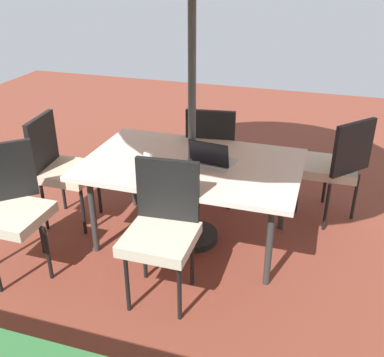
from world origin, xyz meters
TOP-DOWN VIEW (x-y plane):
  - ground_plane at (0.00, 0.00)m, footprint 10.00×10.00m
  - dining_table at (0.00, 0.00)m, footprint 1.70×1.09m
  - chair_southwest at (-1.10, -0.71)m, footprint 0.59×0.58m
  - chair_northeast at (1.15, 0.76)m, footprint 0.59×0.59m
  - chair_east at (1.18, 0.04)m, footprint 0.48×0.47m
  - chair_north at (-0.01, 0.70)m, footprint 0.46×0.48m
  - chair_south at (0.02, -0.69)m, footprint 0.48×0.49m
  - laptop at (-0.16, -0.01)m, footprint 0.35×0.29m
  - cup at (0.31, 0.15)m, footprint 0.07×0.07m

SIDE VIEW (x-z plane):
  - ground_plane at x=0.00m, z-range -0.02..0.00m
  - chair_southwest at x=-1.10m, z-range 0.06..1.04m
  - chair_northeast at x=1.15m, z-range 0.06..1.04m
  - chair_east at x=1.18m, z-range 0.06..1.04m
  - chair_north at x=-0.01m, z-range 0.06..1.04m
  - chair_south at x=0.02m, z-range 0.06..1.04m
  - dining_table at x=0.00m, z-range 0.31..1.03m
  - laptop at x=-0.16m, z-range 0.66..0.88m
  - cup at x=0.31m, z-range 0.72..0.83m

